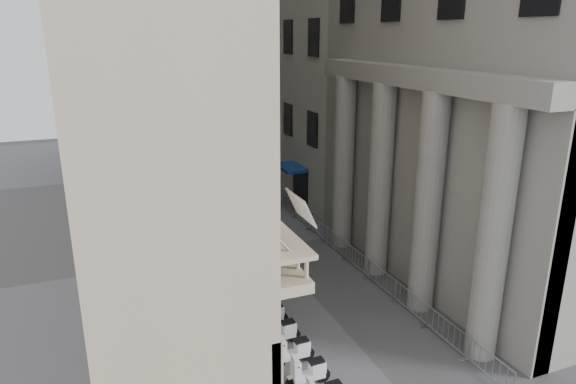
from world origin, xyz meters
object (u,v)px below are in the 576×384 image
at_px(street_lamp, 211,182).
at_px(info_kiosk, 212,221).
at_px(security_tent, 205,211).
at_px(pedestrian_a, 220,181).
at_px(pedestrian_b, 242,167).

height_order(street_lamp, info_kiosk, street_lamp).
bearing_deg(security_tent, info_kiosk, 69.83).
xyz_separation_m(pedestrian_a, pedestrian_b, (2.86, 3.47, 0.07)).
height_order(street_lamp, pedestrian_a, street_lamp).
relative_size(security_tent, street_lamp, 0.43).
bearing_deg(security_tent, street_lamp, -94.91).
bearing_deg(pedestrian_b, street_lamp, 109.55).
xyz_separation_m(security_tent, pedestrian_a, (3.74, 11.18, -1.58)).
relative_size(security_tent, pedestrian_a, 2.02).
xyz_separation_m(security_tent, info_kiosk, (0.99, 2.69, -1.68)).
bearing_deg(info_kiosk, street_lamp, -107.15).
bearing_deg(pedestrian_b, pedestrian_a, 91.18).
distance_m(security_tent, info_kiosk, 3.32).
xyz_separation_m(street_lamp, pedestrian_a, (4.01, 14.29, -4.20)).
distance_m(street_lamp, pedestrian_a, 15.42).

